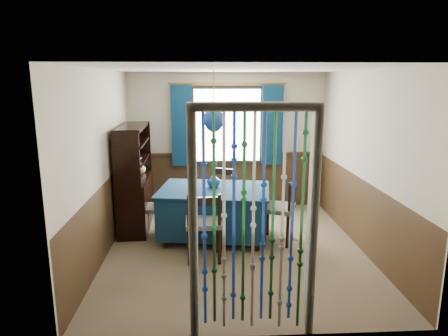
{
  "coord_description": "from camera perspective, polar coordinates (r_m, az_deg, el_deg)",
  "views": [
    {
      "loc": [
        -0.44,
        -5.31,
        2.36
      ],
      "look_at": [
        -0.14,
        0.36,
        1.11
      ],
      "focal_mm": 32.0,
      "sensor_mm": 36.0,
      "label": 1
    }
  ],
  "objects": [
    {
      "name": "wall_left",
      "position": [
        5.59,
        -17.01,
        0.46
      ],
      "size": [
        0.0,
        4.0,
        4.0
      ],
      "primitive_type": "plane",
      "rotation": [
        1.57,
        0.0,
        1.57
      ],
      "color": "#BEB49B",
      "rests_on": "ground"
    },
    {
      "name": "wainscot_right",
      "position": [
        6.05,
        18.84,
        -6.13
      ],
      "size": [
        0.0,
        4.0,
        4.0
      ],
      "primitive_type": "plane",
      "rotation": [
        1.57,
        0.0,
        -1.57
      ],
      "color": "#3B2816",
      "rests_on": "ground"
    },
    {
      "name": "chair_far",
      "position": [
        6.66,
        -0.55,
        -3.79
      ],
      "size": [
        0.61,
        0.6,
        0.94
      ],
      "rotation": [
        0.0,
        0.0,
        2.69
      ],
      "color": "black",
      "rests_on": "floor"
    },
    {
      "name": "doorway",
      "position": [
        3.64,
        4.19,
        -8.65
      ],
      "size": [
        1.16,
        0.12,
        2.18
      ],
      "primitive_type": null,
      "color": "silver",
      "rests_on": "ground"
    },
    {
      "name": "chair_near",
      "position": [
        5.32,
        -2.92,
        -7.99
      ],
      "size": [
        0.49,
        0.47,
        0.95
      ],
      "rotation": [
        0.0,
        0.0,
        0.04
      ],
      "color": "black",
      "rests_on": "floor"
    },
    {
      "name": "vase_table",
      "position": [
        6.02,
        -1.49,
        -1.82
      ],
      "size": [
        0.24,
        0.24,
        0.19
      ],
      "primitive_type": "imported",
      "rotation": [
        0.0,
        0.0,
        -0.36
      ],
      "color": "navy",
      "rests_on": "dining_table"
    },
    {
      "name": "bowl_shelf",
      "position": [
        6.27,
        -12.68,
        1.19
      ],
      "size": [
        0.3,
        0.3,
        0.06
      ],
      "primitive_type": "imported",
      "rotation": [
        0.0,
        0.0,
        -0.3
      ],
      "color": "beige",
      "rests_on": "sideboard"
    },
    {
      "name": "wall_back",
      "position": [
        7.41,
        0.43,
        3.84
      ],
      "size": [
        3.6,
        0.0,
        3.6
      ],
      "primitive_type": "plane",
      "rotation": [
        1.57,
        0.0,
        0.0
      ],
      "color": "#BEB49B",
      "rests_on": "ground"
    },
    {
      "name": "chair_left",
      "position": [
        6.28,
        -10.17,
        -5.65
      ],
      "size": [
        0.42,
        0.44,
        0.8
      ],
      "rotation": [
        0.0,
        0.0,
        -1.69
      ],
      "color": "black",
      "rests_on": "floor"
    },
    {
      "name": "chair_right",
      "position": [
        5.95,
        8.0,
        -5.77
      ],
      "size": [
        0.6,
        0.61,
        0.97
      ],
      "rotation": [
        0.0,
        0.0,
        1.19
      ],
      "color": "black",
      "rests_on": "floor"
    },
    {
      "name": "wainscot_left",
      "position": [
        5.79,
        -16.4,
        -6.82
      ],
      "size": [
        0.0,
        4.0,
        4.0
      ],
      "primitive_type": "plane",
      "rotation": [
        1.57,
        0.0,
        1.57
      ],
      "color": "#3B2816",
      "rests_on": "ground"
    },
    {
      "name": "sideboard",
      "position": [
        6.62,
        -12.65,
        -3.42
      ],
      "size": [
        0.48,
        1.28,
        1.66
      ],
      "rotation": [
        0.0,
        0.0,
        0.03
      ],
      "color": "black",
      "rests_on": "floor"
    },
    {
      "name": "pendant_lamp",
      "position": [
        5.75,
        -1.46,
        6.95
      ],
      "size": [
        0.29,
        0.29,
        0.87
      ],
      "color": "olive",
      "rests_on": "ceiling"
    },
    {
      "name": "floor",
      "position": [
        5.83,
        1.61,
        -11.43
      ],
      "size": [
        4.0,
        4.0,
        0.0
      ],
      "primitive_type": "plane",
      "color": "brown",
      "rests_on": "ground"
    },
    {
      "name": "window",
      "position": [
        7.32,
        0.46,
        6.1
      ],
      "size": [
        1.32,
        0.12,
        1.42
      ],
      "primitive_type": "cube",
      "color": "black",
      "rests_on": "wall_back"
    },
    {
      "name": "wainscot_back",
      "position": [
        7.54,
        0.43,
        -1.82
      ],
      "size": [
        3.6,
        0.0,
        3.6
      ],
      "primitive_type": "plane",
      "rotation": [
        1.57,
        0.0,
        0.0
      ],
      "color": "#3B2816",
      "rests_on": "ground"
    },
    {
      "name": "wall_front",
      "position": [
        3.52,
        4.36,
        -5.96
      ],
      "size": [
        3.6,
        0.0,
        3.6
      ],
      "primitive_type": "plane",
      "rotation": [
        -1.57,
        0.0,
        0.0
      ],
      "color": "#BEB49B",
      "rests_on": "ground"
    },
    {
      "name": "wall_right",
      "position": [
        5.87,
        19.49,
        0.84
      ],
      "size": [
        0.0,
        4.0,
        4.0
      ],
      "primitive_type": "plane",
      "rotation": [
        1.57,
        0.0,
        -1.57
      ],
      "color": "#BEB49B",
      "rests_on": "ground"
    },
    {
      "name": "dining_table",
      "position": [
        6.04,
        -1.39,
        -5.99
      ],
      "size": [
        1.77,
        1.35,
        0.78
      ],
      "rotation": [
        0.0,
        0.0,
        -0.15
      ],
      "color": "#0D2944",
      "rests_on": "floor"
    },
    {
      "name": "wainscot_front",
      "position": [
        3.84,
        4.14,
        -16.58
      ],
      "size": [
        3.6,
        0.0,
        3.6
      ],
      "primitive_type": "plane",
      "rotation": [
        -1.57,
        0.0,
        0.0
      ],
      "color": "#3B2816",
      "rests_on": "ground"
    },
    {
      "name": "vase_sideboard",
      "position": [
        6.84,
        -11.86,
        0.14
      ],
      "size": [
        0.24,
        0.24,
        0.2
      ],
      "primitive_type": "imported",
      "rotation": [
        0.0,
        0.0,
        -0.3
      ],
      "color": "beige",
      "rests_on": "sideboard"
    },
    {
      "name": "ceiling",
      "position": [
        5.33,
        1.78,
        13.96
      ],
      "size": [
        4.0,
        4.0,
        0.0
      ],
      "primitive_type": "plane",
      "rotation": [
        3.14,
        0.0,
        0.0
      ],
      "color": "silver",
      "rests_on": "ground"
    }
  ]
}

